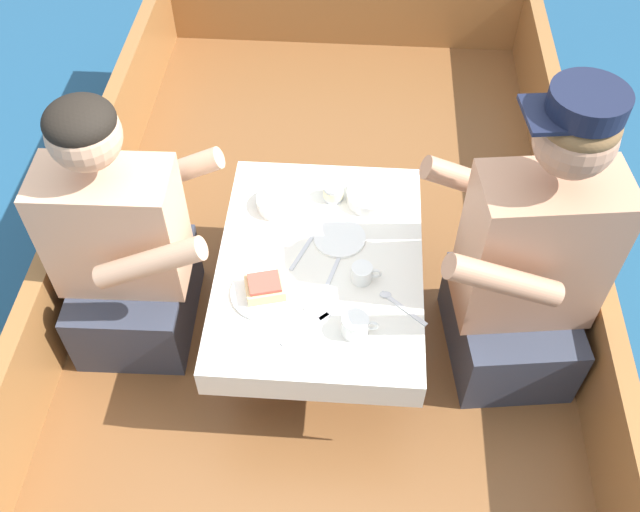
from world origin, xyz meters
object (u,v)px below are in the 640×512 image
(person_starboard, at_px, (527,268))
(tin_can, at_px, (333,192))
(coffee_cup_port, at_px, (356,325))
(person_port, at_px, (123,250))
(sandwich, at_px, (265,287))
(coffee_cup_starboard, at_px, (362,273))

(person_starboard, xyz_separation_m, tin_can, (-0.59, 0.31, -0.03))
(coffee_cup_port, height_order, tin_can, coffee_cup_port)
(person_port, distance_m, sandwich, 0.48)
(person_port, relative_size, sandwich, 7.10)
(sandwich, bearing_deg, coffee_cup_starboard, 14.52)
(coffee_cup_starboard, xyz_separation_m, tin_can, (-0.10, 0.34, -0.00))
(sandwich, distance_m, coffee_cup_starboard, 0.29)
(person_port, bearing_deg, person_starboard, -3.18)
(person_starboard, xyz_separation_m, coffee_cup_starboard, (-0.48, -0.03, -0.03))
(sandwich, bearing_deg, tin_can, 66.39)
(person_starboard, bearing_deg, tin_can, -35.11)
(person_starboard, relative_size, coffee_cup_port, 10.16)
(person_port, bearing_deg, coffee_cup_port, -20.70)
(tin_can, bearing_deg, person_port, -157.11)
(person_port, distance_m, coffee_cup_starboard, 0.75)
(person_starboard, xyz_separation_m, coffee_cup_port, (-0.50, -0.22, -0.03))
(coffee_cup_port, relative_size, coffee_cup_starboard, 1.15)
(person_starboard, distance_m, sandwich, 0.77)
(coffee_cup_port, bearing_deg, tin_can, 99.83)
(sandwich, xyz_separation_m, coffee_cup_starboard, (0.28, 0.07, -0.00))
(person_starboard, height_order, sandwich, person_starboard)
(person_port, relative_size, coffee_cup_starboard, 10.25)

